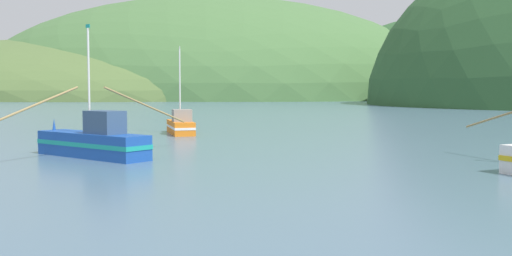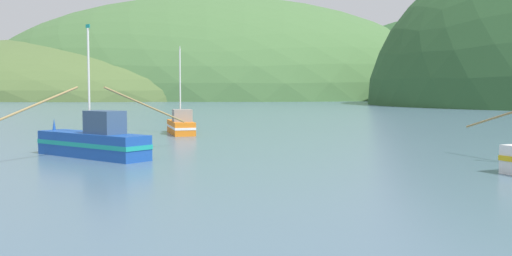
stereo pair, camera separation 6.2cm
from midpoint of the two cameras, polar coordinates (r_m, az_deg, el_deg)
The scene contains 5 objects.
hill_far_center at distance 245.95m, azimuth -4.95°, elevation 2.96°, with size 195.29×156.23×79.81m, color #47703D.
hill_far_right at distance 261.63m, azimuth -15.55°, elevation 2.88°, with size 219.90×175.92×48.11m, color #516B38.
hill_mid_left at distance 241.97m, azimuth 20.29°, elevation 2.71°, with size 136.28×109.02×65.58m, color #2D562D.
fishing_boat_blue at distance 34.84m, azimuth -15.39°, elevation -1.25°, with size 8.25×13.79×7.52m.
fishing_boat_orange at distance 51.02m, azimuth -7.29°, elevation 0.27°, with size 4.70×6.20×7.48m.
Camera 1 is at (12.52, -2.32, 3.94)m, focal length 41.59 mm.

